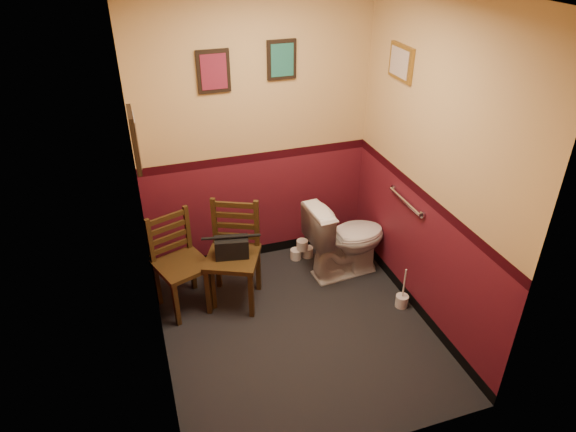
{
  "coord_description": "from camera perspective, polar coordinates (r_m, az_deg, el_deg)",
  "views": [
    {
      "loc": [
        -1.11,
        -3.11,
        3.1
      ],
      "look_at": [
        0.0,
        0.25,
        1.0
      ],
      "focal_mm": 32.0,
      "sensor_mm": 36.0,
      "label": 1
    }
  ],
  "objects": [
    {
      "name": "framed_print_back_b",
      "position": [
        4.63,
        -0.7,
        16.97
      ],
      "size": [
        0.26,
        0.04,
        0.34
      ],
      "color": "black",
      "rests_on": "wall_back"
    },
    {
      "name": "toilet",
      "position": [
        4.98,
        6.46,
        -2.52
      ],
      "size": [
        0.83,
        0.51,
        0.78
      ],
      "primitive_type": "imported",
      "rotation": [
        0.0,
        0.0,
        1.65
      ],
      "color": "white",
      "rests_on": "floor"
    },
    {
      "name": "wall_right",
      "position": [
        4.19,
        15.59,
        4.87
      ],
      "size": [
        0.0,
        2.4,
        2.7
      ],
      "primitive_type": "cube",
      "rotation": [
        1.57,
        0.0,
        -1.57
      ],
      "color": "#5B1421",
      "rests_on": "ground"
    },
    {
      "name": "framed_print_right",
      "position": [
        4.43,
        12.43,
        16.33
      ],
      "size": [
        0.04,
        0.34,
        0.28
      ],
      "color": "olive",
      "rests_on": "wall_right"
    },
    {
      "name": "grab_bar",
      "position": [
        4.54,
        12.93,
        1.62
      ],
      "size": [
        0.05,
        0.56,
        0.06
      ],
      "color": "silver",
      "rests_on": "wall_right"
    },
    {
      "name": "chair_left",
      "position": [
        4.61,
        -11.92,
        -5.14
      ],
      "size": [
        0.54,
        0.54,
        0.9
      ],
      "rotation": [
        0.0,
        0.0,
        0.35
      ],
      "color": "#422D13",
      "rests_on": "floor"
    },
    {
      "name": "framed_print_back_a",
      "position": [
        4.5,
        -8.28,
        15.62
      ],
      "size": [
        0.28,
        0.04,
        0.36
      ],
      "color": "black",
      "rests_on": "wall_back"
    },
    {
      "name": "toilet_brush",
      "position": [
        4.83,
        12.54,
        -9.11
      ],
      "size": [
        0.11,
        0.11,
        0.41
      ],
      "color": "silver",
      "rests_on": "floor"
    },
    {
      "name": "handbag",
      "position": [
        4.49,
        -6.27,
        -3.47
      ],
      "size": [
        0.31,
        0.2,
        0.21
      ],
      "rotation": [
        0.0,
        0.0,
        -0.19
      ],
      "color": "black",
      "rests_on": "chair_right"
    },
    {
      "name": "wall_left",
      "position": [
        3.56,
        -15.73,
        0.06
      ],
      "size": [
        0.0,
        2.4,
        2.7
      ],
      "primitive_type": "cube",
      "rotation": [
        1.57,
        0.0,
        1.57
      ],
      "color": "#5B1421",
      "rests_on": "ground"
    },
    {
      "name": "chair_right",
      "position": [
        4.58,
        -6.08,
        -4.33
      ],
      "size": [
        0.59,
        0.59,
        0.96
      ],
      "rotation": [
        0.0,
        0.0,
        -0.43
      ],
      "color": "#422D13",
      "rests_on": "floor"
    },
    {
      "name": "framed_print_left",
      "position": [
        3.44,
        -16.69,
        8.11
      ],
      "size": [
        0.04,
        0.3,
        0.38
      ],
      "color": "black",
      "rests_on": "wall_left"
    },
    {
      "name": "tp_stack",
      "position": [
        5.31,
        1.55,
        -3.83
      ],
      "size": [
        0.24,
        0.13,
        0.21
      ],
      "color": "silver",
      "rests_on": "floor"
    },
    {
      "name": "wall_front",
      "position": [
        2.81,
        9.4,
        -8.22
      ],
      "size": [
        2.2,
        0.0,
        2.7
      ],
      "primitive_type": "cube",
      "rotation": [
        -1.57,
        0.0,
        0.0
      ],
      "color": "#5B1421",
      "rests_on": "ground"
    },
    {
      "name": "wall_back",
      "position": [
        4.78,
        -3.62,
        9.17
      ],
      "size": [
        2.2,
        0.0,
        2.7
      ],
      "primitive_type": "cube",
      "rotation": [
        1.57,
        0.0,
        0.0
      ],
      "color": "#5B1421",
      "rests_on": "ground"
    },
    {
      "name": "floor",
      "position": [
        4.52,
        1.02,
        -12.52
      ],
      "size": [
        2.2,
        2.4,
        0.0
      ],
      "primitive_type": "cube",
      "color": "black",
      "rests_on": "ground"
    }
  ]
}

